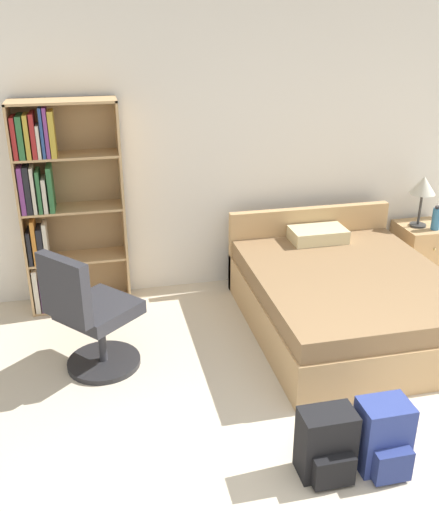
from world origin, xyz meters
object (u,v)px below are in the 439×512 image
bed (344,297)px  backpack_black (327,445)px  water_bottle (436,218)px  nightstand (420,250)px  table_lamp (423,187)px  backpack_blue (383,438)px  office_chair (90,317)px  bookshelf (57,202)px

bed → backpack_black: (-0.80, -1.55, -0.07)m
bed → water_bottle: bed is taller
nightstand → water_bottle: (0.05, -0.12, 0.37)m
bed → table_lamp: table_lamp is taller
nightstand → backpack_blue: 2.86m
office_chair → backpack_black: office_chair is taller
bed → office_chair: bearing=-174.2°
table_lamp → backpack_blue: bearing=-123.5°
water_bottle → bed: bearing=-151.1°
nightstand → backpack_black: (-1.96, -2.33, -0.06)m
bookshelf → bed: 2.53m
backpack_blue → backpack_black: 0.34m
bookshelf → backpack_black: (1.47, -2.42, -0.78)m
table_lamp → water_bottle: size_ratio=2.14×
table_lamp → backpack_blue: (-1.56, -2.36, -0.70)m
nightstand → backpack_black: nightstand is taller
bed → office_chair: office_chair is taller
table_lamp → nightstand: bearing=-3.6°
bookshelf → backpack_black: bearing=-58.7°
bed → backpack_black: bed is taller
bed → backpack_blue: bed is taller
nightstand → backpack_black: 3.04m
bookshelf → water_bottle: size_ratio=7.77×
office_chair → bed: bearing=5.8°
office_chair → backpack_blue: (1.60, -1.36, -0.24)m
bookshelf → table_lamp: bookshelf is taller
office_chair → water_bottle: 3.39m
bookshelf → nightstand: bearing=-1.5°
bed → bookshelf: bearing=158.9°
office_chair → table_lamp: (3.16, 1.00, 0.46)m
water_bottle → backpack_blue: (-1.67, -2.24, -0.42)m
office_chair → backpack_black: 1.86m
bed → water_bottle: bearing=28.9°
office_chair → water_bottle: office_chair is taller
bookshelf → bed: size_ratio=0.95×
bookshelf → table_lamp: (3.36, -0.08, -0.07)m
table_lamp → backpack_blue: table_lamp is taller
nightstand → office_chair: bearing=-162.9°
backpack_black → water_bottle: bearing=47.8°
bookshelf → bed: bookshelf is taller
bed → backpack_blue: bearing=-106.3°
bed → water_bottle: (1.21, 0.67, 0.36)m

